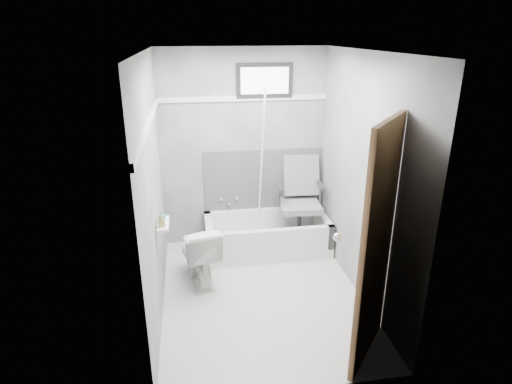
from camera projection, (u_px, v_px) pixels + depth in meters
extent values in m
plane|color=silver|center=(261.00, 294.00, 4.44)|extent=(2.60, 2.60, 0.00)
plane|color=silver|center=(263.00, 51.00, 3.59)|extent=(2.60, 2.60, 0.00)
cube|color=#5F5E63|center=(244.00, 150.00, 5.22)|extent=(2.00, 0.02, 2.40)
cube|color=#5F5E63|center=(295.00, 251.00, 2.82)|extent=(2.00, 0.02, 2.40)
cube|color=#5F5E63|center=(153.00, 191.00, 3.87)|extent=(0.02, 2.60, 2.40)
cube|color=#5F5E63|center=(363.00, 180.00, 4.17)|extent=(0.02, 2.60, 2.40)
imported|color=white|center=(199.00, 253.00, 4.57)|extent=(0.51, 0.74, 0.66)
cube|color=#4C4C4F|center=(264.00, 180.00, 5.39)|extent=(1.50, 0.02, 0.78)
cube|color=white|center=(243.00, 98.00, 4.99)|extent=(2.00, 0.02, 0.06)
cube|color=white|center=(149.00, 123.00, 3.65)|extent=(0.02, 2.60, 0.06)
cylinder|color=white|center=(261.00, 166.00, 5.08)|extent=(0.02, 0.48, 1.90)
cube|color=white|center=(163.00, 224.00, 3.92)|extent=(0.10, 0.32, 0.02)
imported|color=olive|center=(161.00, 221.00, 3.82)|extent=(0.06, 0.06, 0.11)
imported|color=#466D81|center=(162.00, 215.00, 3.95)|extent=(0.09, 0.09, 0.09)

